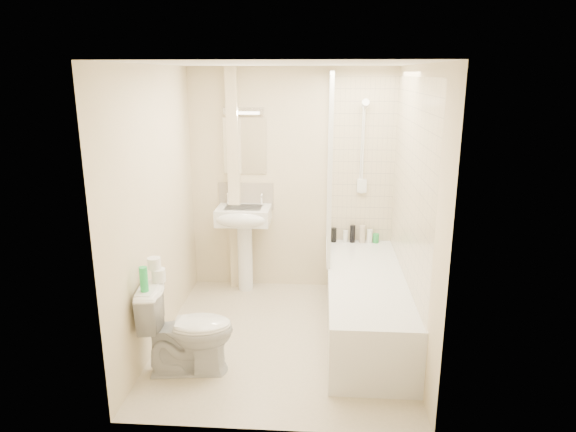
{
  "coord_description": "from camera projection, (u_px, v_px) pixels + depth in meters",
  "views": [
    {
      "loc": [
        0.33,
        -4.19,
        2.33
      ],
      "look_at": [
        0.03,
        0.2,
        1.1
      ],
      "focal_mm": 32.0,
      "sensor_mm": 36.0,
      "label": 1
    }
  ],
  "objects": [
    {
      "name": "bottle_white_b",
      "position": [
        370.0,
        236.0,
        5.56
      ],
      "size": [
        0.06,
        0.06,
        0.14
      ],
      "primitive_type": "cylinder",
      "color": "white",
      "rests_on": "bathtub"
    },
    {
      "name": "floor",
      "position": [
        283.0,
        338.0,
        4.67
      ],
      "size": [
        2.5,
        2.5,
        0.0
      ],
      "primitive_type": "plane",
      "color": "beige",
      "rests_on": "ground"
    },
    {
      "name": "wall_back",
      "position": [
        292.0,
        181.0,
        5.55
      ],
      "size": [
        2.2,
        0.02,
        2.4
      ],
      "primitive_type": "cube",
      "color": "beige",
      "rests_on": "ground"
    },
    {
      "name": "bottle_cream",
      "position": [
        362.0,
        234.0,
        5.56
      ],
      "size": [
        0.07,
        0.07,
        0.19
      ],
      "primitive_type": "cylinder",
      "color": "beige",
      "rests_on": "bathtub"
    },
    {
      "name": "pipe_boxing",
      "position": [
        234.0,
        182.0,
        5.53
      ],
      "size": [
        0.12,
        0.12,
        2.4
      ],
      "primitive_type": "cube",
      "color": "beige",
      "rests_on": "ground"
    },
    {
      "name": "bottle_black_a",
      "position": [
        334.0,
        235.0,
        5.59
      ],
      "size": [
        0.06,
        0.06,
        0.16
      ],
      "primitive_type": "cylinder",
      "color": "black",
      "rests_on": "bathtub"
    },
    {
      "name": "mirror",
      "position": [
        245.0,
        146.0,
        5.47
      ],
      "size": [
        0.46,
        0.01,
        0.6
      ],
      "primitive_type": "cube",
      "color": "white",
      "rests_on": "wall_back"
    },
    {
      "name": "shower_screen",
      "position": [
        330.0,
        166.0,
        5.02
      ],
      "size": [
        0.04,
        0.92,
        1.8
      ],
      "color": "white",
      "rests_on": "bathtub"
    },
    {
      "name": "green_bottle",
      "position": [
        144.0,
        279.0,
        3.87
      ],
      "size": [
        0.06,
        0.06,
        0.19
      ],
      "primitive_type": "cylinder",
      "color": "green",
      "rests_on": "toilet"
    },
    {
      "name": "wall_right",
      "position": [
        414.0,
        213.0,
        4.28
      ],
      "size": [
        0.02,
        2.5,
        2.4
      ],
      "primitive_type": "cube",
      "color": "beige",
      "rests_on": "ground"
    },
    {
      "name": "wall_left",
      "position": [
        156.0,
        209.0,
        4.42
      ],
      "size": [
        0.02,
        2.5,
        2.4
      ],
      "primitive_type": "cube",
      "color": "beige",
      "rests_on": "ground"
    },
    {
      "name": "bathtub",
      "position": [
        366.0,
        302.0,
        4.74
      ],
      "size": [
        0.7,
        2.1,
        0.55
      ],
      "color": "white",
      "rests_on": "ground"
    },
    {
      "name": "tile_right",
      "position": [
        411.0,
        182.0,
        4.41
      ],
      "size": [
        0.01,
        2.1,
        1.75
      ],
      "primitive_type": "cube",
      "color": "beige",
      "rests_on": "wall_right"
    },
    {
      "name": "bottle_white_a",
      "position": [
        345.0,
        236.0,
        5.58
      ],
      "size": [
        0.05,
        0.05,
        0.13
      ],
      "primitive_type": "cylinder",
      "color": "white",
      "rests_on": "bathtub"
    },
    {
      "name": "shower_fixture",
      "position": [
        363.0,
        151.0,
        5.35
      ],
      "size": [
        0.1,
        0.16,
        0.99
      ],
      "color": "white",
      "rests_on": "wall_back"
    },
    {
      "name": "bottle_green",
      "position": [
        376.0,
        238.0,
        5.56
      ],
      "size": [
        0.06,
        0.06,
        0.1
      ],
      "primitive_type": "cylinder",
      "color": "green",
      "rests_on": "bathtub"
    },
    {
      "name": "strip_light",
      "position": [
        244.0,
        111.0,
        5.35
      ],
      "size": [
        0.42,
        0.07,
        0.07
      ],
      "primitive_type": "cube",
      "color": "silver",
      "rests_on": "wall_back"
    },
    {
      "name": "tile_back",
      "position": [
        362.0,
        162.0,
        5.43
      ],
      "size": [
        0.7,
        0.01,
        1.75
      ],
      "primitive_type": "cube",
      "color": "beige",
      "rests_on": "wall_back"
    },
    {
      "name": "pedestal_sink",
      "position": [
        243.0,
        225.0,
        5.47
      ],
      "size": [
        0.56,
        0.51,
        1.08
      ],
      "color": "white",
      "rests_on": "ground"
    },
    {
      "name": "ceiling",
      "position": [
        283.0,
        64.0,
        4.03
      ],
      "size": [
        2.2,
        2.5,
        0.02
      ],
      "primitive_type": "cube",
      "color": "white",
      "rests_on": "wall_back"
    },
    {
      "name": "splashback",
      "position": [
        246.0,
        196.0,
        5.62
      ],
      "size": [
        0.6,
        0.02,
        0.3
      ],
      "primitive_type": "cube",
      "color": "beige",
      "rests_on": "wall_back"
    },
    {
      "name": "toilet_roll_lower",
      "position": [
        159.0,
        275.0,
        4.07
      ],
      "size": [
        0.11,
        0.11,
        0.1
      ],
      "primitive_type": "cylinder",
      "color": "white",
      "rests_on": "toilet"
    },
    {
      "name": "bottle_black_b",
      "position": [
        352.0,
        234.0,
        5.57
      ],
      "size": [
        0.06,
        0.06,
        0.19
      ],
      "primitive_type": "cylinder",
      "color": "black",
      "rests_on": "bathtub"
    },
    {
      "name": "toilet",
      "position": [
        187.0,
        329.0,
        4.07
      ],
      "size": [
        0.57,
        0.81,
        0.73
      ],
      "primitive_type": "imported",
      "rotation": [
        0.0,
        0.0,
        1.68
      ],
      "color": "white",
      "rests_on": "ground"
    },
    {
      "name": "toilet_roll_upper",
      "position": [
        154.0,
        263.0,
        4.05
      ],
      "size": [
        0.11,
        0.11,
        0.09
      ],
      "primitive_type": "cylinder",
      "color": "white",
      "rests_on": "toilet_roll_lower"
    }
  ]
}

